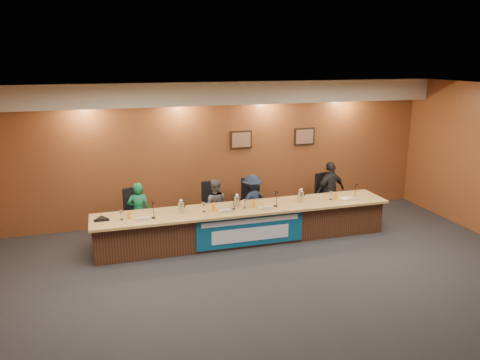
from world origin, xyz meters
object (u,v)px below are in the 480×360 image
Objects in this scene: panelist_d at (330,191)px; office_chair_b at (214,210)px; office_chair_d at (328,199)px; carafe_right at (301,196)px; carafe_mid at (237,202)px; speakerphone at (102,219)px; carafe_left at (181,207)px; panelist_a at (139,212)px; panelist_b at (215,206)px; banner at (251,230)px; office_chair_a at (139,217)px; office_chair_c at (251,206)px; panelist_c at (252,202)px; dais_body at (244,225)px.

office_chair_b is at bearing -17.75° from panelist_d.
office_chair_d is 2.11× the size of carafe_right.
speakerphone is at bearing -179.00° from carafe_mid.
office_chair_b is at bearing 43.35° from carafe_left.
carafe_left is (-3.60, -0.79, 0.38)m from office_chair_d.
panelist_a reaches higher than speakerphone.
carafe_mid is at bearing 131.11° from panelist_b.
carafe_left is at bearing 163.53° from banner.
office_chair_b is 1.50× the size of speakerphone.
carafe_right reaches higher than carafe_left.
carafe_left is 0.99× the size of carafe_mid.
office_chair_a is 1.00× the size of office_chair_c.
carafe_right reaches higher than office_chair_d.
banner is 9.93× the size of carafe_left.
carafe_right is (1.39, -0.04, 0.00)m from carafe_mid.
panelist_c is 5.40× the size of carafe_right.
carafe_right is at bearing 173.45° from panelist_b.
panelist_b is at bearing 115.44° from carafe_mid.
dais_body is 0.54m from carafe_mid.
dais_body reaches higher than office_chair_d.
office_chair_b is (1.61, 0.00, 0.00)m from office_chair_a.
office_chair_c is at bearing -24.94° from office_chair_a.
carafe_mid is (0.31, -0.75, 0.38)m from office_chair_b.
dais_body is 2.41m from panelist_d.
speakerphone is (-0.74, -0.70, 0.15)m from panelist_a.
office_chair_b is (-0.86, 0.10, -0.13)m from panelist_c.
panelist_d is at bearing 25.29° from banner.
office_chair_b is at bearing 154.96° from carafe_right.
panelist_a is 2.60× the size of office_chair_a.
panelist_d is (2.29, 0.67, 0.35)m from dais_body.
office_chair_d is 1.38m from carafe_right.
panelist_b is at bearing 16.63° from speakerphone.
panelist_a reaches higher than banner.
office_chair_c is at bearing -174.25° from panelist_a.
office_chair_a is 1.00× the size of office_chair_b.
office_chair_a is 1.17m from carafe_left.
panelist_c reaches higher than carafe_left.
carafe_right is at bearing -25.09° from office_chair_b.
office_chair_b is 2.76m from office_chair_d.
office_chair_d is (1.90, 0.10, -0.13)m from panelist_c.
office_chair_c is (0.00, 0.10, -0.13)m from panelist_c.
panelist_a reaches higher than office_chair_b.
office_chair_c is (-1.90, 0.10, -0.22)m from panelist_d.
panelist_d is 2.91× the size of office_chair_c.
dais_body is at bearing -173.83° from office_chair_d.
carafe_right reaches higher than dais_body.
panelist_b is at bearing 113.60° from banner.
panelist_a is at bearing 168.97° from office_chair_d.
speakerphone is at bearing -7.86° from panelist_d.
speakerphone is (-5.10, -0.80, 0.30)m from office_chair_d.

